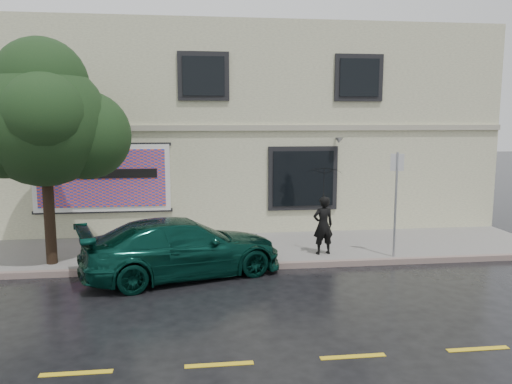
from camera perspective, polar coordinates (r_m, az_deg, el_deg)
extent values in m
plane|color=black|center=(11.64, -5.13, -11.16)|extent=(90.00, 90.00, 0.00)
cube|color=gray|center=(14.73, -5.59, -6.67)|extent=(20.00, 3.50, 0.15)
cube|color=slate|center=(13.04, -5.37, -8.65)|extent=(20.00, 0.18, 0.16)
cube|color=gold|center=(8.42, -4.22, -19.07)|extent=(19.00, 0.12, 0.01)
cube|color=beige|center=(19.98, -6.19, 7.21)|extent=(20.00, 8.00, 7.00)
cube|color=#9E9984|center=(15.94, -5.94, 7.30)|extent=(20.00, 0.12, 0.18)
cube|color=black|center=(16.43, 5.38, 1.57)|extent=(2.30, 0.10, 2.10)
cube|color=black|center=(16.38, 5.42, 1.54)|extent=(2.00, 0.05, 1.80)
cube|color=black|center=(16.59, -23.97, 12.21)|extent=(1.30, 0.05, 1.20)
cube|color=black|center=(15.93, -6.02, 13.05)|extent=(1.30, 0.05, 1.20)
cube|color=black|center=(16.80, 11.74, 12.68)|extent=(1.30, 0.05, 1.20)
cube|color=white|center=(16.26, -17.20, 1.51)|extent=(4.20, 0.06, 2.10)
cube|color=#E14E32|center=(16.22, -17.23, 1.49)|extent=(3.90, 0.04, 1.80)
cube|color=black|center=(16.44, -17.03, -2.11)|extent=(4.30, 0.10, 0.10)
cube|color=black|center=(16.20, -17.35, 5.21)|extent=(4.30, 0.10, 0.10)
cube|color=black|center=(16.17, -17.27, 2.01)|extent=(3.40, 0.02, 0.28)
imported|color=#08332A|center=(12.58, -8.36, -6.29)|extent=(5.39, 3.58, 1.44)
imported|color=black|center=(13.96, 7.68, -3.79)|extent=(0.65, 0.48, 1.63)
imported|color=black|center=(13.76, 7.78, 1.10)|extent=(1.18, 1.18, 0.77)
cylinder|color=black|center=(13.90, -22.54, -2.45)|extent=(0.28, 0.28, 2.56)
sphere|color=black|center=(13.69, -23.10, 7.26)|extent=(3.19, 3.19, 3.19)
cylinder|color=#9FA2A7|center=(13.96, 15.65, -1.45)|extent=(0.06, 0.06, 2.86)
cube|color=silver|center=(13.81, 15.84, 3.28)|extent=(0.33, 0.16, 0.46)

